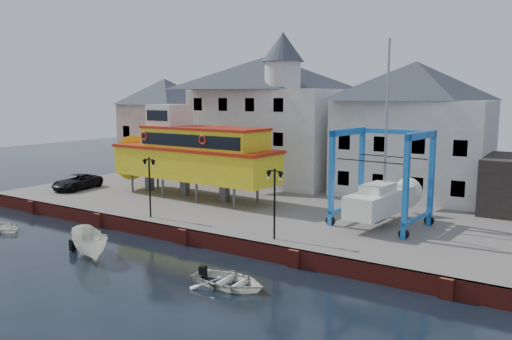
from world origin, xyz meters
The scene contains 14 objects.
ground centered at (0.00, 0.00, 0.00)m, with size 140.00×140.00×0.00m, color black.
hardstanding centered at (0.00, 11.00, 0.50)m, with size 44.00×22.00×1.00m, color slate.
quay_wall centered at (0.00, 0.10, 0.50)m, with size 44.00×0.47×1.00m.
building_pink centered at (-18.00, 18.00, 6.15)m, with size 8.00×7.00×10.30m.
building_white_main centered at (-4.87, 18.39, 7.34)m, with size 14.00×8.30×14.00m.
building_white_right centered at (9.00, 19.00, 6.60)m, with size 12.00×8.00×11.20m.
lamp_post_left centered at (-4.00, 1.20, 4.17)m, with size 1.12×0.32×4.20m.
lamp_post_right centered at (6.00, 1.20, 4.17)m, with size 1.12×0.32×4.20m.
tour_boat centered at (-6.99, 8.36, 4.62)m, with size 17.80×5.03×7.67m.
travel_lift centered at (10.27, 8.32, 3.00)m, with size 6.03×8.08×11.94m.
van centered at (-17.25, 5.39, 1.67)m, with size 2.22×4.82×1.34m, color black.
motorboat_a centered at (-3.06, -4.75, 0.00)m, with size 1.71×4.56×1.76m, color white.
motorboat_b centered at (6.59, -4.25, 0.00)m, with size 2.83×3.96×0.82m, color white.
motorboat_d centered at (-12.87, -4.27, 0.00)m, with size 2.37×3.32×0.69m, color white.
Camera 1 is at (20.45, -23.34, 9.27)m, focal length 35.00 mm.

